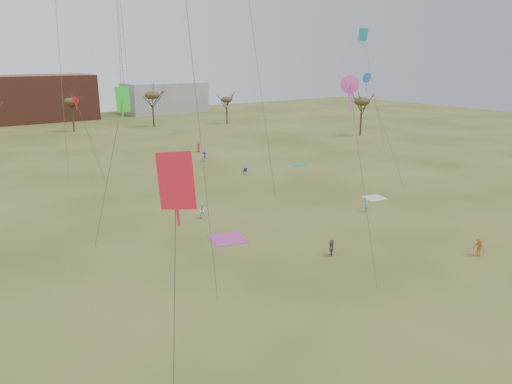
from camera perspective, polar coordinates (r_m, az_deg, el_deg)
ground at (r=34.95m, az=11.67°, el=-13.19°), size 260.00×260.00×0.00m
spectator_fore_c at (r=42.47m, az=8.97°, el=-6.55°), size 1.25×1.29×1.47m
flyer_mid_b at (r=46.15m, az=25.02°, el=-5.94°), size 0.64×1.08×1.64m
flyer_mid_c at (r=54.88m, az=12.98°, el=-1.58°), size 0.58×0.43×1.43m
spectator_mid_e at (r=51.46m, az=-6.38°, el=-2.25°), size 1.06×1.06×1.73m
flyer_far_b at (r=87.91m, az=-6.87°, el=5.30°), size 0.96×0.93×1.66m
flyer_far_c at (r=79.76m, az=-6.18°, el=4.23°), size 1.04×1.23×1.65m
blanket_cream at (r=60.59m, az=13.94°, el=-0.69°), size 2.94×2.94×0.03m
blanket_plum at (r=45.90m, az=-3.32°, el=-5.61°), size 3.87×3.87×0.03m
blanket_olive at (r=77.56m, az=5.09°, el=3.31°), size 3.22×3.22×0.03m
camp_chair_right at (r=70.72m, az=-1.33°, el=2.35°), size 0.74×0.74×0.87m
kites_aloft at (r=46.25m, az=-8.47°, el=21.12°), size 76.02×53.12×26.39m
tree_line at (r=102.07m, az=-23.91°, el=9.08°), size 117.44×49.32×8.91m
building_brick at (r=143.64m, az=-24.17°, el=10.21°), size 26.00×16.00×12.00m
building_grey at (r=152.57m, az=-10.80°, el=10.98°), size 24.00×12.00×9.00m
radio_tower at (r=154.81m, az=-15.72°, el=16.20°), size 1.51×1.72×41.00m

